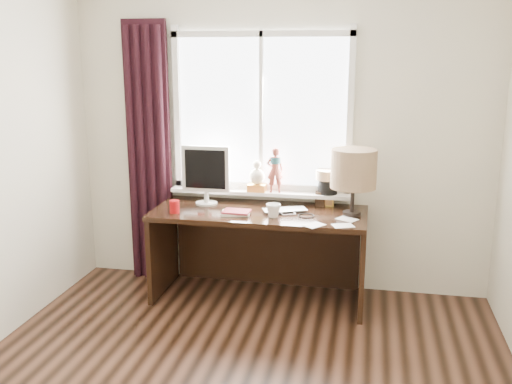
% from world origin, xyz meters
% --- Properties ---
extents(wall_back, '(3.50, 0.00, 2.60)m').
position_xyz_m(wall_back, '(0.00, 2.00, 1.30)').
color(wall_back, beige).
rests_on(wall_back, ground).
extents(laptop, '(0.41, 0.34, 0.03)m').
position_xyz_m(laptop, '(0.11, 1.64, 0.76)').
color(laptop, silver).
rests_on(laptop, desk).
extents(mug, '(0.15, 0.15, 0.11)m').
position_xyz_m(mug, '(0.04, 1.48, 0.81)').
color(mug, white).
rests_on(mug, desk).
extents(red_cup, '(0.08, 0.08, 0.10)m').
position_xyz_m(red_cup, '(-0.74, 1.44, 0.80)').
color(red_cup, '#9C0B0D').
rests_on(red_cup, desk).
extents(window, '(1.52, 0.20, 1.40)m').
position_xyz_m(window, '(-0.12, 1.95, 1.31)').
color(window, white).
rests_on(window, ground).
extents(curtain, '(0.38, 0.09, 2.25)m').
position_xyz_m(curtain, '(-1.13, 1.91, 1.12)').
color(curtain, black).
rests_on(curtain, floor).
extents(desk, '(1.70, 0.70, 0.75)m').
position_xyz_m(desk, '(-0.10, 1.73, 0.51)').
color(desk, black).
rests_on(desk, floor).
extents(monitor, '(0.40, 0.18, 0.49)m').
position_xyz_m(monitor, '(-0.57, 1.75, 1.03)').
color(monitor, beige).
rests_on(monitor, desk).
extents(notebook_stack, '(0.24, 0.19, 0.03)m').
position_xyz_m(notebook_stack, '(-0.26, 1.50, 0.77)').
color(notebook_stack, beige).
rests_on(notebook_stack, desk).
extents(brush_holder, '(0.09, 0.09, 0.25)m').
position_xyz_m(brush_holder, '(0.36, 1.89, 0.81)').
color(brush_holder, black).
rests_on(brush_holder, desk).
extents(icon_frame, '(0.10, 0.03, 0.13)m').
position_xyz_m(icon_frame, '(0.42, 1.88, 0.81)').
color(icon_frame, gold).
rests_on(icon_frame, desk).
extents(table_lamp, '(0.35, 0.35, 0.52)m').
position_xyz_m(table_lamp, '(0.63, 1.65, 1.11)').
color(table_lamp, black).
rests_on(table_lamp, desk).
extents(loose_papers, '(0.41, 0.38, 0.00)m').
position_xyz_m(loose_papers, '(0.51, 1.41, 0.75)').
color(loose_papers, white).
rests_on(loose_papers, desk).
extents(desk_cables, '(0.37, 0.26, 0.01)m').
position_xyz_m(desk_cables, '(0.18, 1.60, 0.75)').
color(desk_cables, black).
rests_on(desk_cables, desk).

